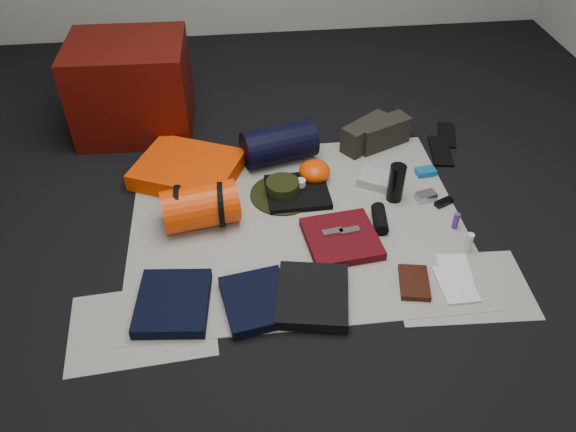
{
  "coord_description": "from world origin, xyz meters",
  "views": [
    {
      "loc": [
        -0.28,
        -2.02,
        1.83
      ],
      "look_at": [
        -0.05,
        -0.06,
        0.1
      ],
      "focal_mm": 35.0,
      "sensor_mm": 36.0,
      "label": 1
    }
  ],
  "objects": [
    {
      "name": "sack_strap_left",
      "position": [
        -0.56,
        0.04,
        0.11
      ],
      "size": [
        0.02,
        0.22,
        0.22
      ],
      "primitive_type": "cylinder",
      "rotation": [
        0.0,
        1.57,
        0.0
      ],
      "color": "black",
      "rests_on": "newspaper_mat"
    },
    {
      "name": "orange_stuff_sack",
      "position": [
        0.13,
        0.32,
        0.06
      ],
      "size": [
        0.21,
        0.21,
        0.11
      ],
      "primitive_type": "ellipsoid",
      "rotation": [
        0.0,
        0.0,
        -0.32
      ],
      "color": "#EF3A03",
      "rests_on": "newspaper_mat"
    },
    {
      "name": "newspaper_sheet_front_right",
      "position": [
        0.65,
        -0.5,
        0.0
      ],
      "size": [
        0.6,
        0.43,
        0.0
      ],
      "primitive_type": "cube",
      "rotation": [
        0.0,
        0.0,
        -0.05
      ],
      "color": "#B7B7A8",
      "rests_on": "floor"
    },
    {
      "name": "toiletry_clear",
      "position": [
        0.75,
        -0.29,
        0.06
      ],
      "size": [
        0.04,
        0.04,
        0.1
      ],
      "primitive_type": "cylinder",
      "rotation": [
        0.0,
        0.0,
        -0.24
      ],
      "color": "beige",
      "rests_on": "newspaper_mat"
    },
    {
      "name": "first_aid_pouch",
      "position": [
        0.46,
        0.25,
        0.03
      ],
      "size": [
        0.24,
        0.22,
        0.05
      ],
      "primitive_type": "cube",
      "rotation": [
        0.0,
        0.0,
        -0.53
      ],
      "color": "#949C95",
      "rests_on": "newspaper_mat"
    },
    {
      "name": "tape_roll",
      "position": [
        0.05,
        0.24,
        0.05
      ],
      "size": [
        0.05,
        0.05,
        0.04
      ],
      "primitive_type": "cylinder",
      "color": "silver",
      "rests_on": "black_tshirt"
    },
    {
      "name": "flip_flop_left",
      "position": [
        0.88,
        0.49,
        0.01
      ],
      "size": [
        0.15,
        0.3,
        0.02
      ],
      "primitive_type": "cube",
      "rotation": [
        0.0,
        0.0,
        -0.17
      ],
      "color": "black",
      "rests_on": "floor"
    },
    {
      "name": "newspaper_sheet_front_left",
      "position": [
        -0.7,
        -0.55,
        0.0
      ],
      "size": [
        0.61,
        0.44,
        0.0
      ],
      "primitive_type": "cube",
      "rotation": [
        0.0,
        0.0,
        0.07
      ],
      "color": "#B7B7A8",
      "rests_on": "floor"
    },
    {
      "name": "sack_strap_right",
      "position": [
        -0.36,
        0.04,
        0.11
      ],
      "size": [
        0.03,
        0.22,
        0.22
      ],
      "primitive_type": "cylinder",
      "rotation": [
        0.0,
        1.57,
        0.0
      ],
      "color": "black",
      "rests_on": "newspaper_mat"
    },
    {
      "name": "navy_duffel",
      "position": [
        -0.03,
        0.52,
        0.11
      ],
      "size": [
        0.43,
        0.3,
        0.21
      ],
      "primitive_type": "cylinder",
      "rotation": [
        0.0,
        1.57,
        0.25
      ],
      "color": "black",
      "rests_on": "newspaper_mat"
    },
    {
      "name": "black_tshirt",
      "position": [
        0.03,
        0.21,
        0.02
      ],
      "size": [
        0.32,
        0.3,
        0.03
      ],
      "primitive_type": "cube",
      "rotation": [
        0.0,
        0.0,
        0.03
      ],
      "color": "black",
      "rests_on": "newspaper_mat"
    },
    {
      "name": "trousers_charcoal",
      "position": [
        -0.0,
        -0.5,
        0.03
      ],
      "size": [
        0.35,
        0.39,
        0.05
      ],
      "primitive_type": "cube",
      "rotation": [
        0.0,
        0.0,
        -0.19
      ],
      "color": "black",
      "rests_on": "newspaper_mat"
    },
    {
      "name": "trousers_navy_b",
      "position": [
        -0.23,
        -0.5,
        0.03
      ],
      "size": [
        0.32,
        0.35,
        0.05
      ],
      "primitive_type": "cube",
      "rotation": [
        0.0,
        0.0,
        0.17
      ],
      "color": "black",
      "rests_on": "newspaper_mat"
    },
    {
      "name": "flip_flop_right",
      "position": [
        0.97,
        0.65,
        0.01
      ],
      "size": [
        0.16,
        0.27,
        0.01
      ],
      "primitive_type": "cube",
      "rotation": [
        0.0,
        0.0,
        -0.29
      ],
      "color": "black",
      "rests_on": "floor"
    },
    {
      "name": "boonie_crown",
      "position": [
        -0.05,
        0.21,
        0.05
      ],
      "size": [
        0.17,
        0.17,
        0.08
      ],
      "primitive_type": "cylinder",
      "color": "black",
      "rests_on": "boonie_brim"
    },
    {
      "name": "map_printout",
      "position": [
        0.65,
        -0.4,
        0.01
      ],
      "size": [
        0.15,
        0.19,
        0.01
      ],
      "primitive_type": "cube",
      "rotation": [
        0.0,
        0.0,
        -0.12
      ],
      "color": "silver",
      "rests_on": "newspaper_mat"
    },
    {
      "name": "speaker",
      "position": [
        0.39,
        -0.07,
        0.04
      ],
      "size": [
        0.09,
        0.18,
        0.07
      ],
      "primitive_type": "cylinder",
      "rotation": [
        1.57,
        0.0,
        -0.13
      ],
      "color": "black",
      "rests_on": "newspaper_mat"
    },
    {
      "name": "map_booklet",
      "position": [
        0.63,
        -0.49,
        0.01
      ],
      "size": [
        0.15,
        0.22,
        0.01
      ],
      "primitive_type": "cube",
      "rotation": [
        0.0,
        0.0,
        0.0
      ],
      "color": "silver",
      "rests_on": "newspaper_mat"
    },
    {
      "name": "floor",
      "position": [
        0.0,
        0.0,
        -0.01
      ],
      "size": [
        4.5,
        4.5,
        0.02
      ],
      "primitive_type": "cube",
      "color": "black",
      "rests_on": "ground"
    },
    {
      "name": "newspaper_mat",
      "position": [
        0.0,
        0.0,
        0.0
      ],
      "size": [
        1.6,
        1.3,
        0.01
      ],
      "primitive_type": "cube",
      "color": "#B7B7A8",
      "rests_on": "floor"
    },
    {
      "name": "stuff_sack",
      "position": [
        -0.46,
        0.04,
        0.11
      ],
      "size": [
        0.38,
        0.27,
        0.21
      ],
      "primitive_type": "cylinder",
      "rotation": [
        0.0,
        1.57,
        0.17
      ],
      "color": "#EF3A03",
      "rests_on": "newspaper_mat"
    },
    {
      "name": "toiletry_purple",
      "position": [
        0.74,
        -0.14,
        0.05
      ],
      "size": [
        0.04,
        0.04,
        0.09
      ],
      "primitive_type": "cylinder",
      "rotation": [
        0.0,
        0.0,
        -0.4
      ],
      "color": "#59267C",
      "rests_on": "newspaper_mat"
    },
    {
      "name": "energy_bar_b",
      "position": [
        0.23,
        -0.15,
        0.06
      ],
      "size": [
        0.1,
        0.05,
        0.01
      ],
      "primitive_type": "cube",
      "rotation": [
        0.0,
        0.0,
        0.14
      ],
      "color": "#B5B5BA",
      "rests_on": "red_shirt"
    },
    {
      "name": "red_cabinet",
      "position": [
        -0.83,
        0.96,
        0.27
      ],
      "size": [
        0.66,
        0.55,
        0.53
      ],
      "primitive_type": "cube",
      "rotation": [
        0.0,
        0.0,
        -0.03
      ],
      "color": "#490A05",
      "rests_on": "floor"
    },
    {
      "name": "key_cluster",
      "position": [
        -0.68,
        -0.57,
        0.01
      ],
      "size": [
        0.08,
        0.08,
        0.01
      ],
      "primitive_type": "cube",
      "rotation": [
        0.0,
        0.0,
        -0.14
      ],
      "color": "#B5B5BA",
      "rests_on": "newspaper_mat"
    },
    {
      "name": "trousers_navy_a",
      "position": [
        -0.58,
        -0.47,
        0.03
      ],
      "size": [
        0.32,
        0.36,
        0.05
      ],
      "primitive_type": "cube",
      "rotation": [
        0.0,
        0.0,
        -0.1
      ],
      "color": "black",
      "rests_on": "newspaper_mat"
    },
    {
      "name": "hiking_boot_left",
      "position": [
        0.47,
        0.6,
        0.08
      ],
      "size": [
        0.32,
        0.28,
        0.16
      ],
      "primitive_type": "cube",
      "rotation": [
        0.0,
        0.0,
        0.63
      ],
      "color": "#292520",
      "rests_on": "newspaper_mat"
    },
    {
      "name": "sleeping_pad",
      "position": [
        -0.53,
        0.42,
        0.05
      ],
      "size": [
        0.64,
        0.59,
        0.09
      ],
      "primitive_type": "cube",
      "rotation": [
        0.0,
        0.0,
        -0.42
      ],
      "color": "#F43F02",
      "rests_on": "newspaper_mat"
    },
    {
      "name": "sunglasses",
      "position": [
        0.75,
        0.04,
        0.02
      ],
      "size": [
        0.1,
        0.08,
        0.02
      ],
      "primitive_type": "cube",
      "rotation": [
        0.0,
        0.0,
        0.43
      ],
      "color": "black",
      "rests_on": "newspaper_mat"
    },
    {
      "name": "energy_bar_a",
      "position": [
        0.15,
        -0.15,
        0.06
      ],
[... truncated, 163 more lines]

